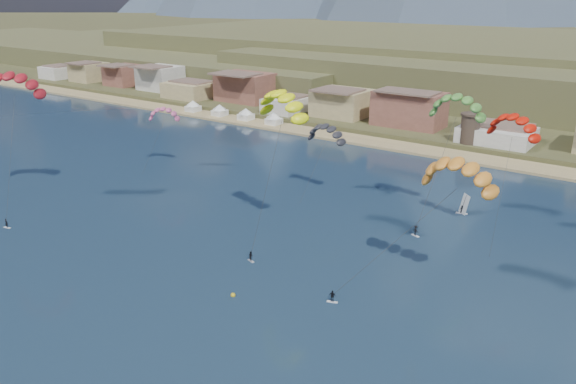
{
  "coord_description": "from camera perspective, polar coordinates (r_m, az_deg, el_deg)",
  "views": [
    {
      "loc": [
        55.16,
        -46.16,
        43.97
      ],
      "look_at": [
        0.0,
        32.0,
        10.0
      ],
      "focal_mm": 36.12,
      "sensor_mm": 36.0,
      "label": 1
    }
  ],
  "objects": [
    {
      "name": "kitesurfer_green",
      "position": [
        113.63,
        16.32,
        8.35
      ],
      "size": [
        11.25,
        13.77,
        26.57
      ],
      "color": "silver",
      "rests_on": "ground"
    },
    {
      "name": "distant_kite_pink",
      "position": [
        148.47,
        -12.15,
        7.75
      ],
      "size": [
        8.52,
        7.49,
        17.54
      ],
      "color": "#262626",
      "rests_on": "ground"
    },
    {
      "name": "kitesurfer_orange",
      "position": [
        86.01,
        16.47,
        2.2
      ],
      "size": [
        19.51,
        16.89,
        25.63
      ],
      "color": "silver",
      "rests_on": "ground"
    },
    {
      "name": "beach_tents",
      "position": [
        205.04,
        -5.55,
        8.14
      ],
      "size": [
        43.4,
        6.4,
        5.0
      ],
      "color": "white",
      "rests_on": "ground"
    },
    {
      "name": "watchtower",
      "position": [
        171.99,
        17.48,
        6.02
      ],
      "size": [
        5.82,
        5.82,
        8.6
      ],
      "color": "#47382D",
      "rests_on": "ground"
    },
    {
      "name": "ground",
      "position": [
        84.3,
        -12.95,
        -12.45
      ],
      "size": [
        2400.0,
        2400.0,
        0.0
      ],
      "primitive_type": "plane",
      "color": "#0D1A31",
      "rests_on": "ground"
    },
    {
      "name": "kitesurfer_yellow",
      "position": [
        100.6,
        -0.54,
        9.01
      ],
      "size": [
        12.67,
        15.97,
        28.9
      ],
      "color": "silver",
      "rests_on": "ground"
    },
    {
      "name": "distant_kite_dark",
      "position": [
        125.7,
        3.79,
        6.1
      ],
      "size": [
        9.88,
        6.17,
        18.03
      ],
      "color": "#262626",
      "rests_on": "ground"
    },
    {
      "name": "town",
      "position": [
        196.54,
        5.68,
        8.91
      ],
      "size": [
        400.0,
        24.0,
        12.0
      ],
      "color": "silver",
      "rests_on": "ground"
    },
    {
      "name": "beach",
      "position": [
        167.65,
        14.78,
        3.78
      ],
      "size": [
        2200.0,
        12.0,
        0.9
      ],
      "color": "tan",
      "rests_on": "ground"
    },
    {
      "name": "kitesurfer_red",
      "position": [
        132.05,
        -25.54,
        9.84
      ],
      "size": [
        17.63,
        17.71,
        30.43
      ],
      "color": "silver",
      "rests_on": "ground"
    },
    {
      "name": "buoy",
      "position": [
        88.96,
        -5.43,
        -10.07
      ],
      "size": [
        0.75,
        0.75,
        0.75
      ],
      "color": "gold",
      "rests_on": "ground"
    },
    {
      "name": "windsurfer",
      "position": [
        123.73,
        16.84,
        -1.49
      ],
      "size": [
        2.43,
        2.67,
        4.17
      ],
      "color": "silver",
      "rests_on": "ground"
    },
    {
      "name": "distant_kite_orange",
      "position": [
        106.22,
        21.36,
        6.45
      ],
      "size": [
        10.62,
        7.24,
        25.18
      ],
      "color": "#262626",
      "rests_on": "ground"
    }
  ]
}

